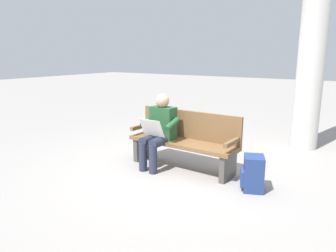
% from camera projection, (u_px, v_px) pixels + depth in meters
% --- Properties ---
extents(ground_plane, '(40.00, 40.00, 0.00)m').
position_uv_depth(ground_plane, '(182.00, 168.00, 5.06)').
color(ground_plane, gray).
extents(bench_near, '(1.82, 0.55, 0.90)m').
position_uv_depth(bench_near, '(184.00, 139.00, 5.02)').
color(bench_near, brown).
rests_on(bench_near, ground).
extents(person_seated, '(0.58, 0.58, 1.18)m').
position_uv_depth(person_seated, '(159.00, 129.00, 4.98)').
color(person_seated, '#23512D').
rests_on(person_seated, ground).
extents(backpack, '(0.37, 0.38, 0.48)m').
position_uv_depth(backpack, '(253.00, 173.00, 4.19)').
color(backpack, navy).
rests_on(backpack, ground).
extents(support_pillar, '(0.48, 0.48, 4.05)m').
position_uv_depth(support_pillar, '(313.00, 41.00, 5.72)').
color(support_pillar, beige).
rests_on(support_pillar, ground).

